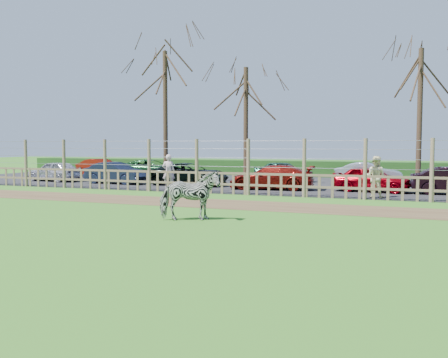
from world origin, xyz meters
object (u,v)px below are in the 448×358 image
(tree_left, at_px, (165,85))
(car_2, at_px, (189,174))
(car_7, at_px, (102,168))
(tree_mid, at_px, (246,97))
(visitor_b, at_px, (375,177))
(car_1, at_px, (116,173))
(car_3, at_px, (271,177))
(car_11, at_px, (369,173))
(zebra, at_px, (190,195))
(car_10, at_px, (284,171))
(tree_right, at_px, (420,84))
(visitor_a, at_px, (169,172))
(car_4, at_px, (371,179))
(car_8, at_px, (151,169))
(car_0, at_px, (54,171))

(tree_left, bearing_deg, car_2, -28.77)
(car_2, xyz_separation_m, car_7, (-8.94, 4.71, 0.00))
(tree_mid, distance_m, visitor_b, 9.67)
(car_1, relative_size, car_3, 0.88)
(car_2, xyz_separation_m, car_11, (8.93, 4.32, 0.00))
(zebra, xyz_separation_m, car_11, (3.70, 15.34, -0.10))
(tree_left, bearing_deg, car_11, 16.36)
(visitor_b, height_order, car_10, visitor_b)
(car_3, relative_size, car_7, 1.14)
(tree_right, bearing_deg, tree_mid, -176.82)
(tree_left, distance_m, zebra, 14.94)
(zebra, bearing_deg, visitor_b, -56.61)
(visitor_a, relative_size, car_7, 0.47)
(tree_right, height_order, zebra, tree_right)
(car_3, bearing_deg, car_2, -104.36)
(visitor_b, distance_m, car_2, 10.23)
(visitor_b, relative_size, car_1, 0.47)
(tree_left, relative_size, visitor_b, 4.57)
(car_1, relative_size, car_2, 0.84)
(car_4, distance_m, car_10, 7.21)
(car_8, bearing_deg, car_1, -178.04)
(tree_mid, height_order, visitor_a, tree_mid)
(car_0, bearing_deg, tree_mid, 107.88)
(car_2, bearing_deg, car_1, 98.70)
(car_1, bearing_deg, car_2, -81.28)
(car_11, bearing_deg, car_2, 113.63)
(car_10, bearing_deg, visitor_b, -140.42)
(car_8, bearing_deg, tree_mid, -113.32)
(tree_right, xyz_separation_m, car_8, (-16.45, 2.00, -4.60))
(tree_left, height_order, visitor_b, tree_left)
(car_0, height_order, car_10, same)
(car_1, xyz_separation_m, car_4, (13.84, 0.19, 0.00))
(tree_left, bearing_deg, tree_mid, 12.53)
(tree_right, xyz_separation_m, car_10, (-7.44, 1.93, -4.60))
(tree_left, height_order, car_10, tree_left)
(car_0, relative_size, car_4, 1.00)
(car_4, bearing_deg, tree_right, -29.65)
(car_7, bearing_deg, visitor_b, -107.46)
(car_1, height_order, car_7, same)
(car_1, xyz_separation_m, car_7, (-4.58, 5.13, 0.00))
(car_7, bearing_deg, zebra, -133.77)
(car_8, relative_size, car_10, 1.23)
(car_11, bearing_deg, car_3, 138.25)
(tree_mid, distance_m, car_8, 8.92)
(car_2, bearing_deg, tree_right, -73.95)
(car_2, bearing_deg, tree_mid, -46.55)
(car_1, height_order, car_8, same)
(car_1, distance_m, car_3, 9.16)
(visitor_b, xyz_separation_m, car_1, (-14.22, 2.34, -0.26))
(visitor_b, distance_m, car_7, 20.22)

